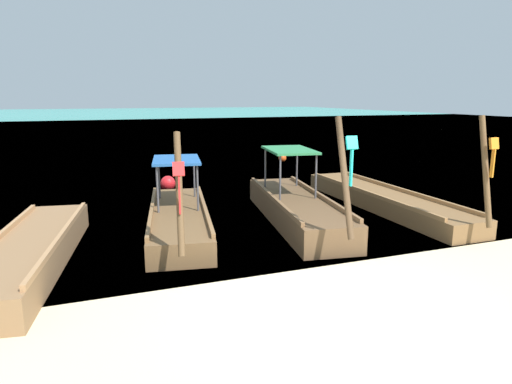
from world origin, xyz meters
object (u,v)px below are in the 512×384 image
longtail_boat_red_ribbon (179,218)px  longtail_boat_orange_ribbon (383,200)px  mooring_buoy_far (168,183)px  mooring_buoy_near (282,158)px  longtail_boat_turquoise_ribbon (296,208)px  longtail_boat_green_ribbon (31,252)px

longtail_boat_red_ribbon → longtail_boat_orange_ribbon: 6.00m
longtail_boat_red_ribbon → mooring_buoy_far: size_ratio=11.47×
longtail_boat_orange_ribbon → mooring_buoy_far: longtail_boat_orange_ribbon is taller
mooring_buoy_near → mooring_buoy_far: bearing=-142.7°
longtail_boat_turquoise_ribbon → longtail_boat_red_ribbon: bearing=175.1°
longtail_boat_orange_ribbon → mooring_buoy_near: bearing=84.2°
mooring_buoy_near → longtail_boat_red_ribbon: bearing=-125.7°
longtail_boat_green_ribbon → mooring_buoy_far: bearing=59.7°
longtail_boat_orange_ribbon → longtail_boat_red_ribbon: bearing=-178.5°
longtail_boat_red_ribbon → longtail_boat_turquoise_ribbon: longtail_boat_turquoise_ribbon is taller
longtail_boat_orange_ribbon → mooring_buoy_far: (-5.47, 4.62, 0.01)m
longtail_boat_turquoise_ribbon → mooring_buoy_near: 10.72m
longtail_boat_green_ribbon → longtail_boat_turquoise_ribbon: longtail_boat_turquoise_ribbon is taller
longtail_boat_red_ribbon → mooring_buoy_near: (6.97, 9.70, -0.12)m
longtail_boat_orange_ribbon → mooring_buoy_far: 7.16m
longtail_boat_turquoise_ribbon → mooring_buoy_far: (-2.48, 5.04, -0.11)m
longtail_boat_orange_ribbon → mooring_buoy_near: size_ratio=18.48×
longtail_boat_turquoise_ribbon → mooring_buoy_far: bearing=116.2°
longtail_boat_turquoise_ribbon → mooring_buoy_near: size_ratio=16.17×
longtail_boat_red_ribbon → mooring_buoy_far: 4.81m
longtail_boat_turquoise_ribbon → mooring_buoy_far: size_ratio=12.39×
longtail_boat_green_ribbon → mooring_buoy_far: longtail_boat_green_ribbon is taller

